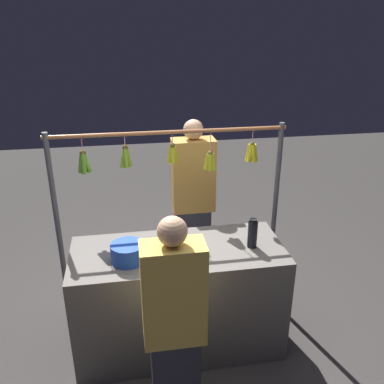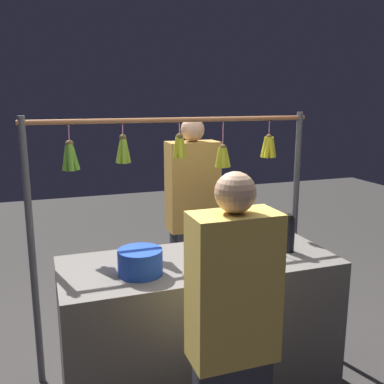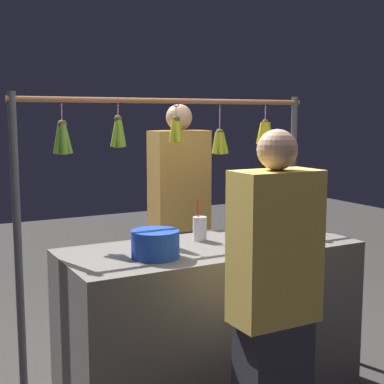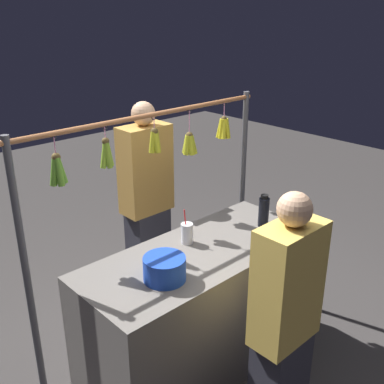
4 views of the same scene
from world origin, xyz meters
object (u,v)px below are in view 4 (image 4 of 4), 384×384
vendor_person (147,207)px  water_bottle (264,211)px  blue_bucket (165,269)px  drink_cup (187,233)px  customer_person (283,333)px

vendor_person → water_bottle: bearing=107.4°
blue_bucket → water_bottle: bearing=-176.9°
water_bottle → drink_cup: bearing=-18.2°
vendor_person → customer_person: vendor_person is taller
blue_bucket → vendor_person: (-0.65, -1.00, -0.14)m
blue_bucket → customer_person: customer_person is taller
vendor_person → blue_bucket: bearing=57.0°
blue_bucket → drink_cup: size_ratio=1.03×
water_bottle → drink_cup: (0.56, -0.18, -0.04)m
water_bottle → vendor_person: size_ratio=0.14×
water_bottle → customer_person: 1.02m
blue_bucket → vendor_person: 1.20m
drink_cup → customer_person: bearing=81.4°
vendor_person → drink_cup: bearing=71.0°
blue_bucket → drink_cup: (-0.39, -0.24, -0.00)m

